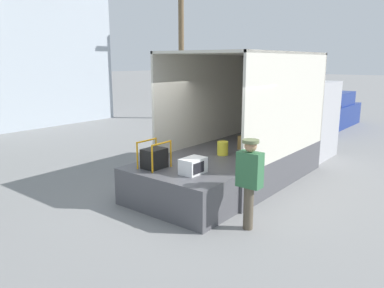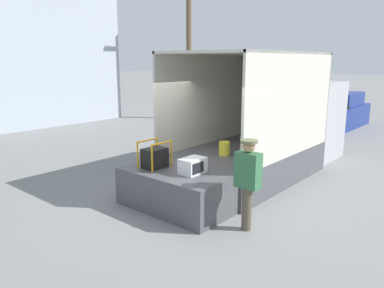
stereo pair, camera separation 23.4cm
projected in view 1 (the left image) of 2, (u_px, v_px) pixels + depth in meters
ground_plane at (194, 200)px, 8.20m from camera, size 160.00×160.00×0.00m
box_truck at (272, 132)px, 10.78m from camera, size 6.13×2.44×3.20m
tailgate_deck at (175, 190)px, 7.65m from camera, size 1.22×2.32×0.79m
microwave at (193, 166)px, 7.42m from camera, size 0.52×0.37×0.31m
portable_generator at (155, 158)px, 7.81m from camera, size 0.59×0.46×0.57m
worker_person at (250, 175)px, 6.59m from camera, size 0.30×0.44×1.66m
pickup_truck_blue at (323, 113)px, 17.09m from camera, size 4.97×2.01×1.58m
house_backdrop at (3, 22)px, 18.04m from camera, size 8.13×6.65×9.41m
utility_pole at (181, 45)px, 19.01m from camera, size 1.80×0.28×7.25m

